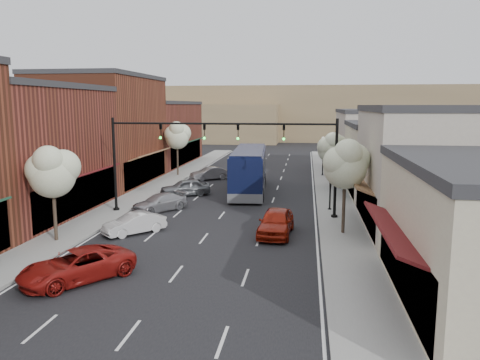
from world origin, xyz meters
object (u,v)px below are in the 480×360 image
at_px(tree_right_near, 346,163).
at_px(parked_car_d, 185,187).
at_px(tree_left_near, 52,171).
at_px(parked_car_c, 160,203).
at_px(coach_bus, 249,169).
at_px(signal_mast_right, 301,153).
at_px(signal_mast_left, 145,151).
at_px(parked_car_e, 209,174).
at_px(tree_right_far, 332,147).
at_px(parked_car_b, 134,224).
at_px(lamp_post_far, 323,150).
at_px(lamp_post_near, 331,172).
at_px(parked_car_a, 77,266).
at_px(red_hatchback, 276,222).
at_px(tree_left_far, 177,135).

bearing_deg(tree_right_near, parked_car_d, 139.69).
xyz_separation_m(tree_left_near, parked_car_c, (3.38, 8.77, -3.58)).
bearing_deg(parked_car_d, coach_bus, 91.62).
distance_m(signal_mast_right, tree_left_near, 16.05).
bearing_deg(coach_bus, signal_mast_left, -127.40).
bearing_deg(tree_right_near, parked_car_e, 122.27).
bearing_deg(tree_right_far, parked_car_b, -126.30).
bearing_deg(lamp_post_far, signal_mast_right, -96.22).
xyz_separation_m(lamp_post_near, parked_car_a, (-12.00, -15.96, -2.29)).
bearing_deg(red_hatchback, tree_right_far, 79.75).
distance_m(parked_car_c, parked_car_d, 6.16).
height_order(lamp_post_far, parked_car_a, lamp_post_far).
xyz_separation_m(signal_mast_left, parked_car_c, (0.74, 0.72, -3.98)).
height_order(lamp_post_far, parked_car_c, lamp_post_far).
xyz_separation_m(tree_left_near, parked_car_b, (3.76, 2.52, -3.58)).
height_order(lamp_post_near, lamp_post_far, same).
height_order(signal_mast_right, tree_left_far, signal_mast_right).
height_order(tree_right_near, parked_car_e, tree_right_near).
bearing_deg(signal_mast_left, tree_right_far, 40.54).
distance_m(signal_mast_left, lamp_post_far, 24.14).
relative_size(signal_mast_right, parked_car_b, 2.11).
bearing_deg(tree_right_near, signal_mast_left, 163.81).
relative_size(signal_mast_left, parked_car_b, 2.11).
xyz_separation_m(signal_mast_right, parked_car_c, (-10.50, 0.72, -3.98)).
distance_m(tree_right_far, red_hatchback, 17.36).
distance_m(tree_left_far, coach_bus, 12.48).
height_order(tree_left_far, red_hatchback, tree_left_far).
relative_size(parked_car_c, parked_car_e, 1.08).
bearing_deg(tree_left_near, parked_car_e, 80.40).
relative_size(tree_left_far, parked_car_e, 1.50).
bearing_deg(signal_mast_right, lamp_post_far, 83.78).
bearing_deg(parked_car_d, parked_car_c, -30.14).
height_order(parked_car_c, parked_car_d, parked_car_d).
relative_size(lamp_post_far, parked_car_b, 1.14).
bearing_deg(parked_car_d, signal_mast_left, -35.92).
bearing_deg(parked_car_a, red_hatchback, 84.02).
bearing_deg(parked_car_e, parked_car_c, -39.24).
relative_size(signal_mast_left, parked_car_a, 1.59).
distance_m(signal_mast_left, tree_right_near, 14.55).
xyz_separation_m(tree_left_far, lamp_post_far, (16.05, 2.06, -1.60)).
relative_size(parked_car_a, parked_car_d, 1.19).
distance_m(lamp_post_near, coach_bus, 10.12).
relative_size(tree_left_near, parked_car_e, 1.39).
relative_size(tree_right_far, tree_left_near, 0.95).
relative_size(tree_right_near, lamp_post_far, 1.34).
relative_size(tree_right_far, parked_car_c, 1.22).
bearing_deg(signal_mast_right, coach_bus, 116.31).
bearing_deg(parked_car_d, parked_car_b, -26.69).
bearing_deg(coach_bus, parked_car_d, -155.58).
distance_m(parked_car_a, parked_car_c, 14.20).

